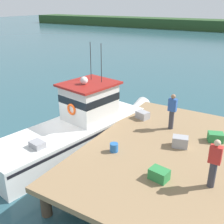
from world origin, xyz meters
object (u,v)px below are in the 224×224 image
Objects in this scene: crate_stack_mid_dock at (180,142)px; deckhand_further_back at (214,163)px; bait_bucket at (114,147)px; deckhand_by_the_boat at (172,111)px; crate_single_far at (216,137)px; crate_stack_near_edge at (159,174)px; crate_single_by_cleat at (143,115)px; main_fishing_boat at (81,126)px.

crate_stack_mid_dock is 2.60m from deckhand_further_back.
bait_bucket is 3.35m from deckhand_by_the_boat.
deckhand_further_back is (0.50, -3.13, 0.67)m from crate_single_far.
crate_stack_near_edge is at bearing -87.84° from crate_stack_mid_dock.
crate_single_far is at bearing 74.29° from crate_stack_near_edge.
crate_stack_near_edge is (-1.02, -3.63, 0.00)m from crate_single_far.
crate_single_by_cleat is at bearing 96.71° from bait_bucket.
crate_stack_near_edge is 1.73m from deckhand_further_back.
deckhand_by_the_boat reaches higher than bait_bucket.
main_fishing_boat is 3.17m from bait_bucket.
deckhand_by_the_boat is 1.00× the size of deckhand_further_back.
main_fishing_boat is at bearing -178.28° from crate_stack_mid_dock.
deckhand_by_the_boat is (3.93, 1.55, 1.05)m from main_fishing_boat.
crate_stack_near_edge reaches higher than crate_single_far.
crate_single_by_cleat is 1.00× the size of crate_stack_near_edge.
deckhand_by_the_boat is at bearing 122.00° from crate_stack_mid_dock.
bait_bucket is at bearing 160.22° from crate_stack_near_edge.
main_fishing_boat is 3.07m from crate_single_by_cleat.
bait_bucket is (-2.14, 0.77, -0.02)m from crate_stack_near_edge.
crate_single_by_cleat is at bearing 166.23° from deckhand_by_the_boat.
deckhand_further_back is at bearing -50.33° from crate_stack_mid_dock.
deckhand_by_the_boat is (1.58, -0.39, 0.68)m from crate_single_by_cleat.
bait_bucket is at bearing 175.69° from deckhand_further_back.
crate_stack_mid_dock reaches higher than bait_bucket.
crate_single_far is 0.37× the size of deckhand_further_back.
crate_single_by_cleat is 3.48m from bait_bucket.
crate_single_far is 2.11m from deckhand_by_the_boat.
crate_stack_mid_dock is 1.76× the size of bait_bucket.
crate_single_by_cleat is 4.93m from crate_stack_near_edge.
deckhand_further_back is (6.41, -1.79, 1.05)m from main_fishing_boat.
bait_bucket is (-2.05, -1.66, -0.04)m from crate_stack_mid_dock.
crate_stack_near_edge is 0.37× the size of deckhand_by_the_boat.
crate_single_far is 3.77m from crate_stack_near_edge.
crate_stack_near_edge is at bearing -19.78° from bait_bucket.
crate_single_far is 1.00× the size of crate_stack_mid_dock.
deckhand_further_back is at bearing -4.31° from bait_bucket.
crate_stack_mid_dock is at bearing 129.67° from deckhand_further_back.
deckhand_further_back reaches higher than crate_stack_mid_dock.
deckhand_further_back reaches higher than bait_bucket.
crate_single_far is 1.00× the size of crate_single_by_cleat.
crate_single_far is at bearing -5.96° from deckhand_by_the_boat.
main_fishing_boat reaches higher than deckhand_further_back.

